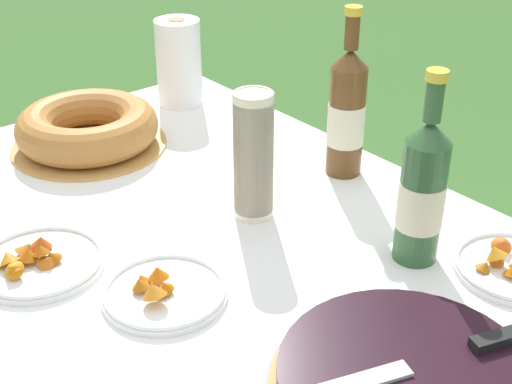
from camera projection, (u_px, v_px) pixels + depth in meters
garden_table at (229, 294)px, 1.24m from camera, size 1.51×0.95×0.74m
tablecloth at (229, 264)px, 1.21m from camera, size 1.52×0.96×0.10m
serving_knife at (429, 360)px, 0.89m from camera, size 0.14×0.36×0.01m
bundt_cake at (88, 128)px, 1.55m from camera, size 0.34×0.34×0.09m
cup_stack at (253, 157)px, 1.26m from camera, size 0.07×0.07×0.24m
cider_bottle_green at (422, 192)px, 1.14m from camera, size 0.08×0.08×0.33m
cider_bottle_amber at (347, 113)px, 1.40m from camera, size 0.07×0.07×0.34m
snack_plate_near at (163, 291)px, 1.10m from camera, size 0.20×0.20×0.05m
snack_plate_left at (38, 261)px, 1.17m from camera, size 0.21×0.21×0.05m
paper_towel_roll at (179, 63)px, 1.74m from camera, size 0.11×0.11×0.21m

